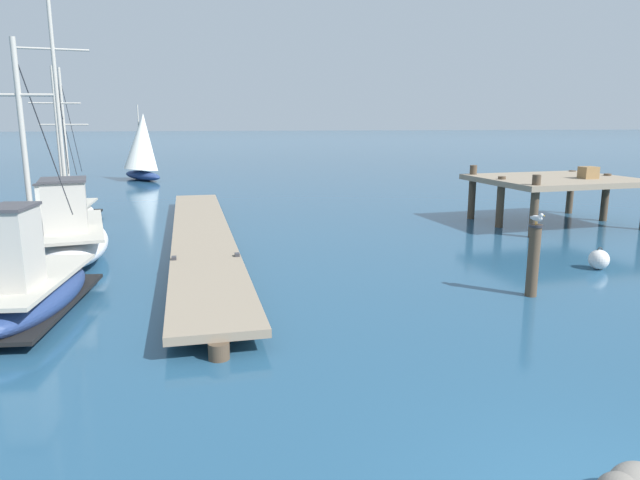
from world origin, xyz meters
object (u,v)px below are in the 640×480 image
object	(u,v)px
fishing_boat_1	(63,212)
distant_sailboat	(142,147)
mooring_piling	(533,259)
perched_seagull	(536,218)
fishing_boat_0	(69,235)
fishing_boat_2	(32,288)
mooring_buoy	(599,259)

from	to	relation	value
fishing_boat_1	distant_sailboat	world-z (taller)	fishing_boat_1
mooring_piling	perched_seagull	distance (m)	0.94
distant_sailboat	perched_seagull	bearing A→B (deg)	-66.31
fishing_boat_0	mooring_piling	xyz separation A→B (m)	(11.29, -5.51, 0.17)
mooring_piling	distant_sailboat	xyz separation A→B (m)	(-12.10, 27.57, 1.34)
fishing_boat_0	fishing_boat_2	world-z (taller)	fishing_boat_0
fishing_boat_1	perched_seagull	world-z (taller)	fishing_boat_1
mooring_buoy	mooring_piling	bearing A→B (deg)	-147.87
fishing_boat_1	mooring_buoy	world-z (taller)	fishing_boat_1
fishing_boat_1	mooring_buoy	bearing A→B (deg)	-29.53
fishing_boat_1	distant_sailboat	bearing A→B (deg)	87.40
fishing_boat_0	distant_sailboat	size ratio (longest dim) A/B	1.50
fishing_boat_1	mooring_piling	bearing A→B (deg)	-40.28
mooring_piling	mooring_buoy	world-z (taller)	mooring_piling
fishing_boat_2	perched_seagull	size ratio (longest dim) A/B	15.38
fishing_boat_1	perched_seagull	distance (m)	16.89
fishing_boat_0	fishing_boat_1	xyz separation A→B (m)	(-1.57, 5.38, -0.15)
perched_seagull	distant_sailboat	world-z (taller)	distant_sailboat
mooring_piling	perched_seagull	bearing A→B (deg)	117.29
fishing_boat_0	distant_sailboat	xyz separation A→B (m)	(-0.81, 22.06, 1.51)
mooring_buoy	fishing_boat_0	bearing A→B (deg)	165.83
fishing_boat_2	distant_sailboat	xyz separation A→B (m)	(-1.37, 27.20, 1.59)
perched_seagull	mooring_buoy	world-z (taller)	perched_seagull
fishing_boat_0	fishing_boat_1	bearing A→B (deg)	106.28
mooring_piling	distant_sailboat	distance (m)	30.14
fishing_boat_0	fishing_boat_2	xyz separation A→B (m)	(0.56, -5.15, -0.09)
fishing_boat_1	mooring_piling	xyz separation A→B (m)	(12.86, -10.89, 0.32)
fishing_boat_0	distant_sailboat	distance (m)	22.12
perched_seagull	distant_sailboat	size ratio (longest dim) A/B	0.07
fishing_boat_2	mooring_buoy	world-z (taller)	fishing_boat_2
mooring_buoy	distant_sailboat	world-z (taller)	distant_sailboat
fishing_boat_0	fishing_boat_2	distance (m)	5.18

